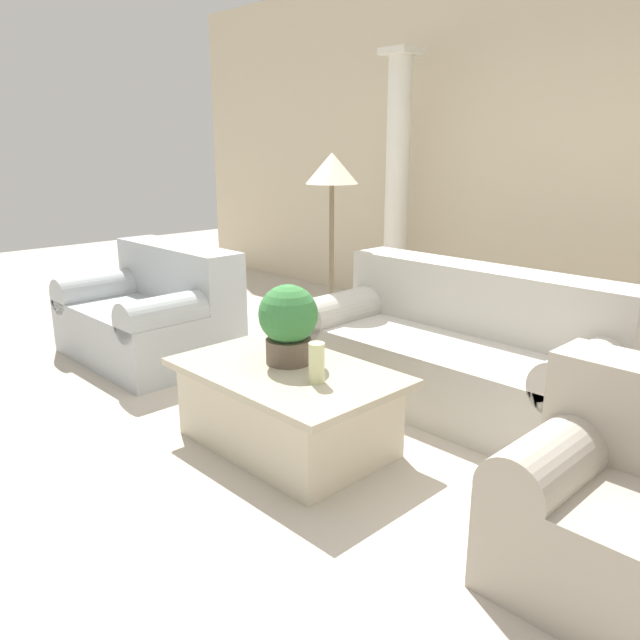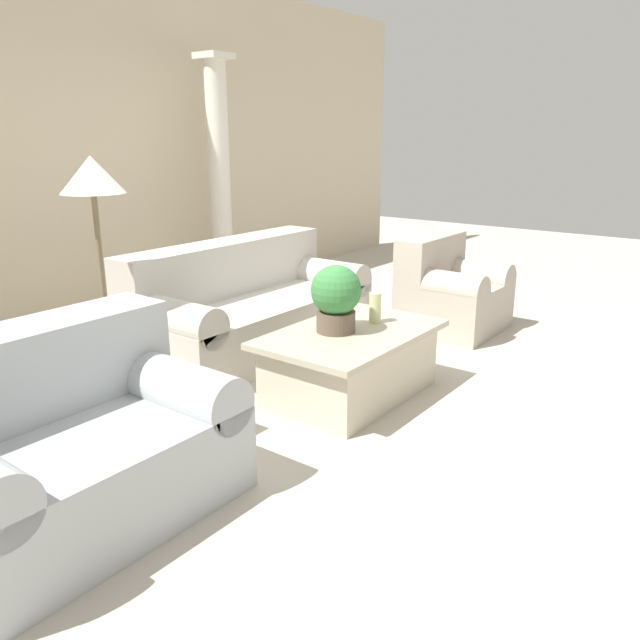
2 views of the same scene
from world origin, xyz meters
TOP-DOWN VIEW (x-y plane):
  - ground_plane at (0.00, 0.00)m, footprint 16.00×16.00m
  - wall_back at (0.00, 2.64)m, footprint 10.00×0.06m
  - sofa_long at (0.16, 0.84)m, footprint 2.01×0.93m
  - loveseat at (-2.01, -0.10)m, footprint 1.33×0.93m
  - coffee_table at (-0.14, -0.37)m, footprint 1.23×0.79m
  - potted_plant at (-0.21, -0.29)m, footprint 0.32×0.32m
  - pillar_candle at (0.11, -0.39)m, footprint 0.08×0.08m
  - floor_lamp at (-1.08, 0.92)m, footprint 0.39×0.39m
  - column_right at (1.21, 2.20)m, footprint 0.30×0.30m
  - armchair at (1.62, -0.22)m, footprint 0.85×0.77m

SIDE VIEW (x-z plane):
  - ground_plane at x=0.00m, z-range 0.00..0.00m
  - coffee_table at x=-0.14m, z-range 0.01..0.45m
  - sofa_long at x=0.16m, z-range -0.08..0.76m
  - armchair at x=1.62m, z-range -0.06..0.75m
  - loveseat at x=-2.01m, z-range -0.08..0.77m
  - pillar_candle at x=0.11m, z-range 0.45..0.65m
  - potted_plant at x=-0.21m, z-range 0.46..0.90m
  - column_right at x=1.21m, z-range 0.03..2.45m
  - floor_lamp at x=-1.08m, z-range 0.54..2.09m
  - wall_back at x=0.00m, z-range 0.00..3.20m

